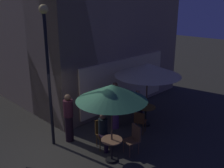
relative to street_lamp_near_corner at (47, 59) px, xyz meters
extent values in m
plane|color=#33322A|center=(-0.47, -1.06, -2.96)|extent=(60.00, 60.00, 0.00)
cube|color=beige|center=(4.06, 0.37, -1.71)|extent=(5.17, 0.08, 2.10)
cylinder|color=black|center=(0.00, 0.00, -0.78)|extent=(0.10, 0.10, 4.37)
sphere|color=#F5D96B|center=(0.00, 0.00, 1.50)|extent=(0.28, 0.28, 0.28)
cylinder|color=black|center=(0.71, -2.12, -2.95)|extent=(0.40, 0.40, 0.03)
cylinder|color=black|center=(0.71, -2.12, -2.61)|extent=(0.06, 0.06, 0.70)
cylinder|color=#8B5E3E|center=(0.71, -2.12, -2.25)|extent=(0.64, 0.64, 0.03)
cylinder|color=black|center=(3.37, -1.35, -2.95)|extent=(0.40, 0.40, 0.03)
cylinder|color=black|center=(3.37, -1.35, -2.59)|extent=(0.06, 0.06, 0.74)
cylinder|color=brown|center=(3.37, -1.35, -2.21)|extent=(0.74, 0.74, 0.03)
cylinder|color=black|center=(0.71, -2.12, -2.93)|extent=(0.36, 0.36, 0.06)
cylinder|color=#473629|center=(0.71, -2.12, -1.76)|extent=(0.05, 0.05, 2.41)
cone|color=#275A3D|center=(0.71, -2.12, -0.74)|extent=(2.06, 2.06, 0.47)
cylinder|color=black|center=(3.37, -1.35, -2.93)|extent=(0.36, 0.36, 0.06)
cylinder|color=brown|center=(3.37, -1.35, -1.74)|extent=(0.05, 0.05, 2.45)
cone|color=beige|center=(3.37, -1.35, -0.70)|extent=(2.50, 2.50, 0.46)
cylinder|color=brown|center=(1.21, -2.41, -2.74)|extent=(0.03, 0.03, 0.44)
cylinder|color=brown|center=(1.29, -2.07, -2.74)|extent=(0.03, 0.03, 0.44)
cylinder|color=brown|center=(1.55, -2.49, -2.74)|extent=(0.03, 0.03, 0.44)
cylinder|color=brown|center=(1.62, -2.15, -2.74)|extent=(0.03, 0.03, 0.44)
cube|color=brown|center=(1.42, -2.28, -2.51)|extent=(0.52, 0.52, 0.04)
cube|color=brown|center=(1.61, -2.32, -2.25)|extent=(0.14, 0.43, 0.47)
cylinder|color=brown|center=(1.10, -1.61, -2.74)|extent=(0.03, 0.03, 0.45)
cylinder|color=brown|center=(0.80, -1.48, -2.74)|extent=(0.03, 0.03, 0.45)
cylinder|color=brown|center=(1.23, -1.31, -2.74)|extent=(0.03, 0.03, 0.45)
cylinder|color=brown|center=(0.93, -1.18, -2.74)|extent=(0.03, 0.03, 0.45)
cube|color=brown|center=(1.02, -1.39, -2.50)|extent=(0.53, 0.53, 0.04)
cube|color=brown|center=(1.09, -1.23, -2.25)|extent=(0.39, 0.20, 0.46)
cylinder|color=#533619|center=(3.72, -0.91, -2.74)|extent=(0.03, 0.03, 0.44)
cylinder|color=#533619|center=(3.43, -0.79, -2.74)|extent=(0.03, 0.03, 0.44)
cylinder|color=#533619|center=(3.84, -0.62, -2.74)|extent=(0.03, 0.03, 0.44)
cylinder|color=#533619|center=(3.55, -0.50, -2.74)|extent=(0.03, 0.03, 0.44)
cube|color=#533619|center=(3.63, -0.70, -2.51)|extent=(0.52, 0.52, 0.04)
cube|color=#533619|center=(3.70, -0.54, -2.26)|extent=(0.39, 0.19, 0.46)
cylinder|color=#5A3518|center=(2.81, -1.39, -2.74)|extent=(0.03, 0.03, 0.45)
cylinder|color=#5A3518|center=(2.93, -1.69, -2.74)|extent=(0.03, 0.03, 0.45)
cylinder|color=#5A3518|center=(2.52, -1.51, -2.74)|extent=(0.03, 0.03, 0.45)
cylinder|color=#5A3518|center=(2.63, -1.80, -2.74)|extent=(0.03, 0.03, 0.45)
cube|color=#5A3518|center=(2.72, -1.60, -2.50)|extent=(0.51, 0.51, 0.04)
cube|color=#5A3518|center=(2.56, -1.66, -2.29)|extent=(0.18, 0.38, 0.38)
cube|color=black|center=(0.96, -1.52, -2.47)|extent=(0.42, 0.45, 0.14)
cylinder|color=black|center=(0.90, -1.67, -2.72)|extent=(0.14, 0.14, 0.49)
cylinder|color=black|center=(1.02, -1.39, -2.19)|extent=(0.30, 0.30, 0.57)
sphere|color=brown|center=(1.02, -1.39, -1.81)|extent=(0.20, 0.20, 0.20)
cube|color=black|center=(3.58, -0.83, -2.47)|extent=(0.46, 0.46, 0.14)
cylinder|color=black|center=(3.52, -0.98, -2.72)|extent=(0.14, 0.14, 0.49)
cylinder|color=#846664|center=(3.63, -0.70, -2.20)|extent=(0.35, 0.35, 0.54)
sphere|color=tan|center=(3.63, -0.70, -1.84)|extent=(0.19, 0.19, 0.19)
cylinder|color=#62365C|center=(2.34, -0.66, -2.47)|extent=(0.32, 0.32, 0.98)
cylinder|color=black|center=(2.34, -0.66, -1.65)|extent=(0.37, 0.37, 0.67)
sphere|color=brown|center=(2.34, -0.66, -1.22)|extent=(0.20, 0.20, 0.20)
cylinder|color=black|center=(0.52, -0.22, -2.50)|extent=(0.28, 0.28, 0.93)
cylinder|color=#441D24|center=(0.52, -0.22, -1.74)|extent=(0.33, 0.33, 0.59)
sphere|color=brown|center=(0.52, -0.22, -1.35)|extent=(0.22, 0.22, 0.22)
camera|label=1|loc=(-4.19, -6.99, 1.72)|focal=41.67mm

